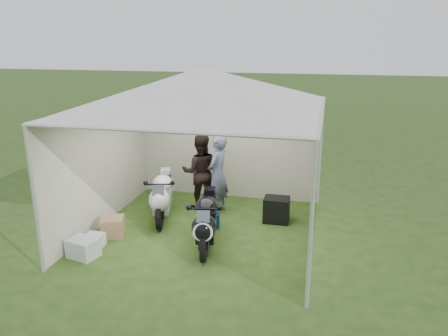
% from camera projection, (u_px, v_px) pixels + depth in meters
% --- Properties ---
extents(ground, '(80.00, 80.00, 0.00)m').
position_uv_depth(ground, '(204.00, 231.00, 8.15)').
color(ground, '#2A4315').
rests_on(ground, ground).
extents(canopy_tent, '(5.66, 5.66, 3.00)m').
position_uv_depth(canopy_tent, '(203.00, 92.00, 7.45)').
color(canopy_tent, silver).
rests_on(canopy_tent, ground).
extents(motorcycle_white, '(0.71, 1.74, 0.88)m').
position_uv_depth(motorcycle_white, '(162.00, 195.00, 8.61)').
color(motorcycle_white, black).
rests_on(motorcycle_white, ground).
extents(motorcycle_black, '(0.60, 1.75, 0.87)m').
position_uv_depth(motorcycle_black, '(206.00, 220.00, 7.42)').
color(motorcycle_black, black).
rests_on(motorcycle_black, ground).
extents(paddock_stand, '(0.40, 0.29, 0.27)m').
position_uv_depth(paddock_stand, '(210.00, 220.00, 8.29)').
color(paddock_stand, '#1738A9').
rests_on(paddock_stand, ground).
extents(person_dark_jacket, '(0.91, 0.79, 1.59)m').
position_uv_depth(person_dark_jacket, '(200.00, 172.00, 9.08)').
color(person_dark_jacket, black).
rests_on(person_dark_jacket, ground).
extents(person_blue_jacket, '(0.51, 0.67, 1.64)m').
position_uv_depth(person_blue_jacket, '(218.00, 174.00, 8.82)').
color(person_blue_jacket, slate).
rests_on(person_blue_jacket, ground).
extents(equipment_box, '(0.49, 0.39, 0.49)m').
position_uv_depth(equipment_box, '(277.00, 210.00, 8.53)').
color(equipment_box, black).
rests_on(equipment_box, ground).
extents(crate_0, '(0.54, 0.47, 0.31)m').
position_uv_depth(crate_0, '(83.00, 248.00, 7.16)').
color(crate_0, '#B1B6BA').
rests_on(crate_0, ground).
extents(crate_1, '(0.49, 0.49, 0.35)m').
position_uv_depth(crate_1, '(113.00, 227.00, 7.92)').
color(crate_1, '#916E49').
rests_on(crate_1, ground).
extents(crate_2, '(0.31, 0.26, 0.22)m').
position_uv_depth(crate_2, '(95.00, 240.00, 7.54)').
color(crate_2, silver).
rests_on(crate_2, ground).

